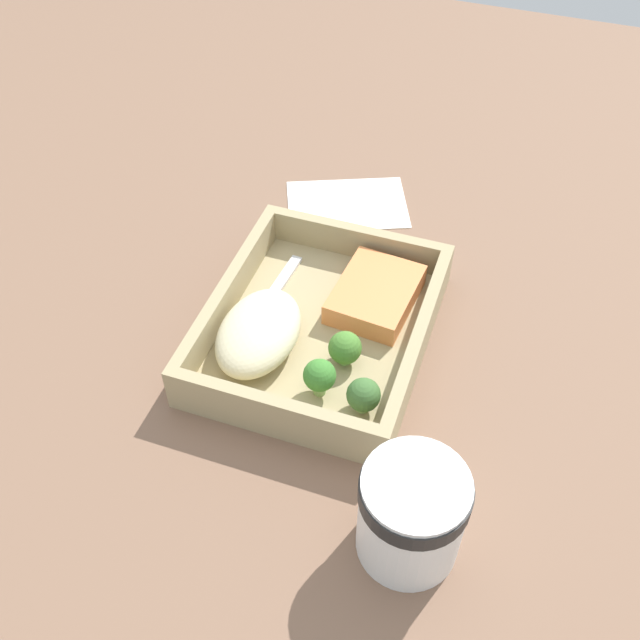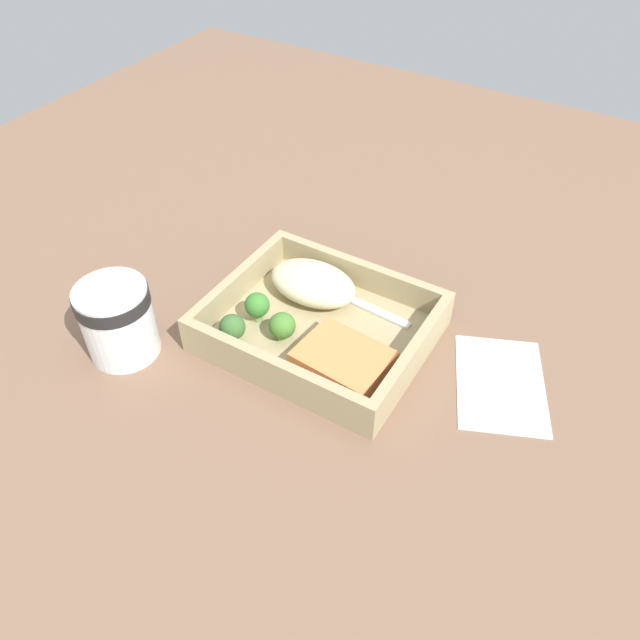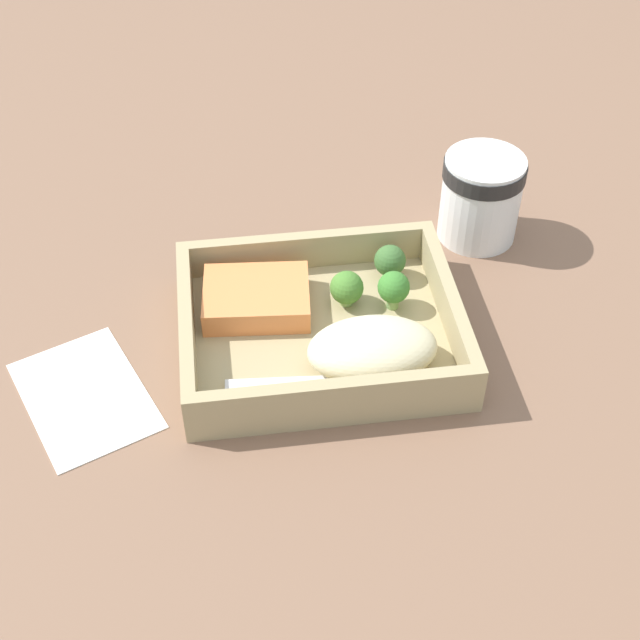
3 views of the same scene
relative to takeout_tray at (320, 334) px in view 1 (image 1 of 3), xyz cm
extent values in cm
cube|color=brown|center=(0.00, 0.00, -1.60)|extent=(160.00, 160.00, 2.00)
cube|color=tan|center=(0.00, 0.00, 0.00)|extent=(25.07, 20.72, 1.20)
cube|color=tan|center=(0.00, -9.76, 2.42)|extent=(25.07, 1.20, 3.65)
cube|color=tan|center=(0.00, 9.76, 2.42)|extent=(25.07, 1.20, 3.65)
cube|color=tan|center=(-11.94, 0.00, 2.42)|extent=(1.20, 18.32, 3.65)
cube|color=tan|center=(11.94, 0.00, 2.42)|extent=(1.20, 18.32, 3.65)
cube|color=#EA8549|center=(-5.43, 4.04, 1.81)|extent=(10.45, 8.38, 2.43)
ellipsoid|color=beige|center=(3.92, -4.80, 2.64)|extent=(11.41, 7.48, 4.09)
cylinder|color=#7FA760|center=(3.00, 3.51, 1.16)|extent=(1.20, 1.20, 1.11)
sphere|color=#477D2E|center=(3.00, 3.51, 2.58)|extent=(3.17, 3.17, 3.17)
cylinder|color=#84A568|center=(7.73, 6.75, 1.20)|extent=(1.17, 1.17, 1.20)
sphere|color=#3C6630|center=(7.73, 6.75, 2.65)|extent=(3.09, 3.09, 3.09)
cylinder|color=#7BA35C|center=(7.22, 2.47, 1.41)|extent=(1.15, 1.15, 1.61)
sphere|color=#3B7B2D|center=(7.22, 2.47, 3.04)|extent=(3.02, 3.02, 3.02)
cube|color=silver|center=(-2.83, -6.19, 0.82)|extent=(12.45, 2.07, 0.44)
cube|color=silver|center=(5.05, -6.81, 0.82)|extent=(3.56, 2.46, 0.44)
cylinder|color=white|center=(18.42, 13.69, 4.01)|extent=(8.09, 8.09, 9.23)
cylinder|color=black|center=(18.42, 13.69, 7.40)|extent=(8.33, 8.33, 1.66)
cube|color=white|center=(-21.19, -3.94, -0.48)|extent=(14.39, 16.72, 0.24)
camera|label=1|loc=(46.75, 16.24, 55.32)|focal=42.00mm
camera|label=2|loc=(-27.63, 45.81, 52.21)|focal=35.00mm
camera|label=3|loc=(-7.91, -57.79, 57.46)|focal=50.00mm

